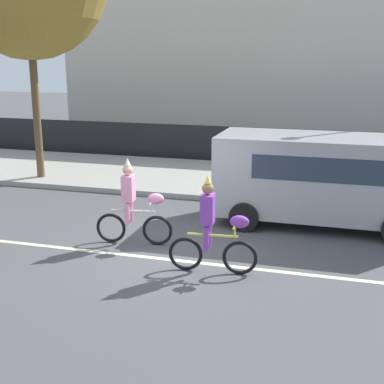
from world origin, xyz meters
The scene contains 8 objects.
ground_plane centered at (0.00, 0.00, 0.00)m, with size 80.00×80.00×0.00m, color #4C4C4F.
road_centre_line centered at (0.00, -0.50, 0.00)m, with size 36.00×0.14×0.01m, color beige.
sidewalk_curb centered at (0.00, 6.50, 0.07)m, with size 60.00×5.00×0.15m, color #9E9B93.
fence_line centered at (0.00, 9.40, 0.70)m, with size 40.00×0.08×1.40m, color black.
building_backdrop centered at (3.78, 18.00, 3.86)m, with size 28.00×8.00×7.73m, color beige.
parade_cyclist_pink centered at (-1.08, 0.19, 0.84)m, with size 1.72×0.51×1.92m.
parade_cyclist_purple centered at (0.96, -0.87, 0.84)m, with size 1.72×0.50×1.92m.
parked_van_grey centered at (2.84, 2.70, 1.28)m, with size 5.00×2.22×2.18m.
Camera 1 is at (3.22, -10.16, 4.11)m, focal length 50.00 mm.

